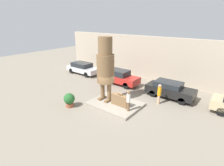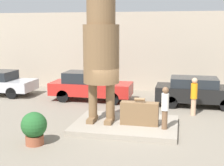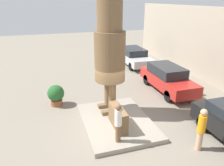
{
  "view_description": "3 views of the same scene",
  "coord_description": "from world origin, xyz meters",
  "px_view_note": "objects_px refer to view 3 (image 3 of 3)",
  "views": [
    {
      "loc": [
        8.13,
        -10.83,
        7.0
      ],
      "look_at": [
        -0.26,
        -0.13,
        2.0
      ],
      "focal_mm": 28.0,
      "sensor_mm": 36.0,
      "label": 1
    },
    {
      "loc": [
        2.15,
        -12.41,
        4.15
      ],
      "look_at": [
        -0.6,
        0.05,
        1.87
      ],
      "focal_mm": 50.0,
      "sensor_mm": 36.0,
      "label": 2
    },
    {
      "loc": [
        8.69,
        -2.96,
        5.7
      ],
      "look_at": [
        0.12,
        -0.26,
        2.18
      ],
      "focal_mm": 35.0,
      "sensor_mm": 36.0,
      "label": 3
    }
  ],
  "objects_px": {
    "worker_hivis": "(201,128)",
    "planter_pot": "(56,95)",
    "giant_suitcase": "(118,117)",
    "statue_figure": "(110,49)",
    "tourist": "(118,122)",
    "parked_car_silver": "(134,56)",
    "parked_car_red": "(167,78)"
  },
  "relations": [
    {
      "from": "giant_suitcase",
      "to": "worker_hivis",
      "type": "xyz_separation_m",
      "value": [
        2.24,
        2.64,
        0.31
      ]
    },
    {
      "from": "statue_figure",
      "to": "planter_pot",
      "type": "relative_size",
      "value": 4.59
    },
    {
      "from": "tourist",
      "to": "parked_car_red",
      "type": "height_order",
      "value": "tourist"
    },
    {
      "from": "parked_car_red",
      "to": "worker_hivis",
      "type": "relative_size",
      "value": 2.54
    },
    {
      "from": "parked_car_red",
      "to": "worker_hivis",
      "type": "xyz_separation_m",
      "value": [
        5.69,
        -1.91,
        0.13
      ]
    },
    {
      "from": "giant_suitcase",
      "to": "planter_pot",
      "type": "relative_size",
      "value": 1.29
    },
    {
      "from": "planter_pot",
      "to": "worker_hivis",
      "type": "distance_m",
      "value": 7.67
    },
    {
      "from": "giant_suitcase",
      "to": "statue_figure",
      "type": "bearing_deg",
      "value": 175.69
    },
    {
      "from": "giant_suitcase",
      "to": "tourist",
      "type": "distance_m",
      "value": 1.18
    },
    {
      "from": "planter_pot",
      "to": "parked_car_red",
      "type": "bearing_deg",
      "value": 89.94
    },
    {
      "from": "giant_suitcase",
      "to": "worker_hivis",
      "type": "height_order",
      "value": "worker_hivis"
    },
    {
      "from": "statue_figure",
      "to": "parked_car_red",
      "type": "xyz_separation_m",
      "value": [
        -1.81,
        4.43,
        -2.55
      ]
    },
    {
      "from": "statue_figure",
      "to": "giant_suitcase",
      "type": "height_order",
      "value": "statue_figure"
    },
    {
      "from": "parked_car_silver",
      "to": "tourist",
      "type": "bearing_deg",
      "value": -25.73
    },
    {
      "from": "planter_pot",
      "to": "worker_hivis",
      "type": "height_order",
      "value": "worker_hivis"
    },
    {
      "from": "planter_pot",
      "to": "worker_hivis",
      "type": "bearing_deg",
      "value": 42.0
    },
    {
      "from": "tourist",
      "to": "worker_hivis",
      "type": "distance_m",
      "value": 3.23
    },
    {
      "from": "tourist",
      "to": "planter_pot",
      "type": "distance_m",
      "value": 4.99
    },
    {
      "from": "statue_figure",
      "to": "planter_pot",
      "type": "xyz_separation_m",
      "value": [
        -1.82,
        -2.61,
        -2.77
      ]
    },
    {
      "from": "planter_pot",
      "to": "parked_car_silver",
      "type": "bearing_deg",
      "value": 130.27
    },
    {
      "from": "statue_figure",
      "to": "worker_hivis",
      "type": "relative_size",
      "value": 3.02
    },
    {
      "from": "tourist",
      "to": "planter_pot",
      "type": "relative_size",
      "value": 1.41
    },
    {
      "from": "parked_car_silver",
      "to": "worker_hivis",
      "type": "xyz_separation_m",
      "value": [
        11.85,
        -2.14,
        0.19
      ]
    },
    {
      "from": "giant_suitcase",
      "to": "worker_hivis",
      "type": "bearing_deg",
      "value": 49.66
    },
    {
      "from": "worker_hivis",
      "to": "planter_pot",
      "type": "bearing_deg",
      "value": -138.0
    },
    {
      "from": "tourist",
      "to": "worker_hivis",
      "type": "relative_size",
      "value": 0.93
    },
    {
      "from": "parked_car_red",
      "to": "planter_pot",
      "type": "xyz_separation_m",
      "value": [
        -0.01,
        -7.04,
        -0.22
      ]
    },
    {
      "from": "tourist",
      "to": "giant_suitcase",
      "type": "bearing_deg",
      "value": 161.29
    },
    {
      "from": "planter_pot",
      "to": "worker_hivis",
      "type": "relative_size",
      "value": 0.66
    },
    {
      "from": "giant_suitcase",
      "to": "worker_hivis",
      "type": "relative_size",
      "value": 0.85
    },
    {
      "from": "tourist",
      "to": "statue_figure",
      "type": "bearing_deg",
      "value": 169.93
    },
    {
      "from": "giant_suitcase",
      "to": "parked_car_red",
      "type": "relative_size",
      "value": 0.34
    }
  ]
}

